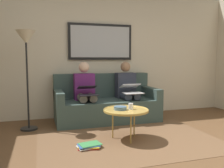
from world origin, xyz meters
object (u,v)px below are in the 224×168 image
object	(u,v)px
bowl	(120,108)
laptop_white	(131,89)
person_right	(85,90)
laptop_black	(88,91)
cup	(131,106)
framed_mirror	(101,42)
couch	(106,104)
standing_lamp	(26,48)
person_left	(127,89)
coffee_table	(126,110)
magazine_stack	(89,146)

from	to	relation	value
bowl	laptop_white	distance (m)	1.06
person_right	bowl	bearing A→B (deg)	105.16
person_right	laptop_black	distance (m)	0.24
cup	laptop_white	distance (m)	1.00
laptop_white	person_right	world-z (taller)	person_right
framed_mirror	person_right	size ratio (longest dim) A/B	1.18
bowl	person_right	size ratio (longest dim) A/B	0.17
couch	framed_mirror	xyz separation A→B (m)	(0.00, -0.39, 1.24)
cup	standing_lamp	distance (m)	1.96
bowl	framed_mirror	bearing A→B (deg)	-94.06
laptop_white	framed_mirror	bearing A→B (deg)	-58.47
couch	person_right	xyz separation A→B (m)	(0.42, 0.07, 0.30)
person_left	laptop_black	distance (m)	0.87
bowl	person_left	distance (m)	1.26
framed_mirror	coffee_table	size ratio (longest dim) A/B	2.01
framed_mirror	cup	xyz separation A→B (m)	(-0.05, 1.60, -1.06)
coffee_table	laptop_white	size ratio (longest dim) A/B	1.69
laptop_white	person_right	size ratio (longest dim) A/B	0.35
cup	laptop_white	world-z (taller)	laptop_white
couch	person_left	world-z (taller)	person_left
standing_lamp	coffee_table	bearing A→B (deg)	145.88
coffee_table	laptop_black	distance (m)	1.01
person_left	cup	bearing A→B (deg)	71.98
coffee_table	bowl	distance (m)	0.09
laptop_black	magazine_stack	distance (m)	1.28
coffee_table	bowl	bearing A→B (deg)	-9.79
laptop_white	person_right	xyz separation A→B (m)	(0.84, -0.23, -0.02)
cup	magazine_stack	distance (m)	0.84
coffee_table	laptop_black	xyz separation A→B (m)	(0.39, -0.91, 0.20)
coffee_table	standing_lamp	xyz separation A→B (m)	(1.40, -0.95, 0.94)
couch	standing_lamp	world-z (taller)	standing_lamp
couch	bowl	size ratio (longest dim) A/B	10.39
cup	bowl	xyz separation A→B (m)	(0.16, -0.01, -0.02)
bowl	magazine_stack	world-z (taller)	bowl
laptop_black	magazine_stack	size ratio (longest dim) A/B	1.12
couch	coffee_table	bearing A→B (deg)	88.64
person_left	couch	bearing A→B (deg)	-9.23
magazine_stack	cup	bearing A→B (deg)	-163.72
magazine_stack	couch	bearing A→B (deg)	-113.98
bowl	person_left	size ratio (longest dim) A/B	0.17
couch	person_right	size ratio (longest dim) A/B	1.72
framed_mirror	cup	size ratio (longest dim) A/B	14.91
cup	bowl	size ratio (longest dim) A/B	0.48
couch	laptop_white	bearing A→B (deg)	144.81
person_left	person_right	xyz separation A→B (m)	(0.84, 0.00, 0.00)
magazine_stack	coffee_table	bearing A→B (deg)	-162.03
magazine_stack	standing_lamp	distance (m)	1.94
magazine_stack	bowl	bearing A→B (deg)	-157.93
magazine_stack	person_left	bearing A→B (deg)	-127.97
coffee_table	magazine_stack	bearing A→B (deg)	17.97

